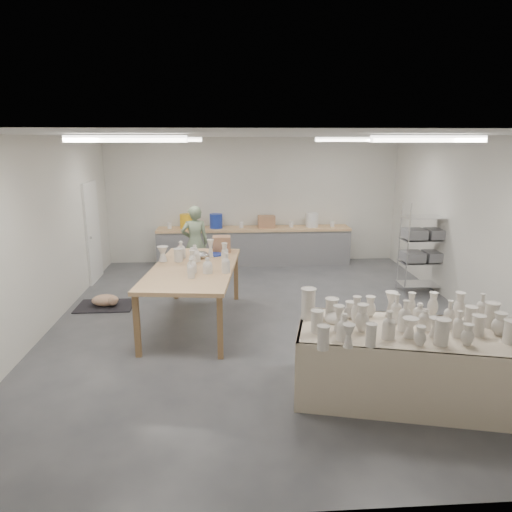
{
  "coord_description": "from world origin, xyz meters",
  "views": [
    {
      "loc": [
        -0.65,
        -7.03,
        2.92
      ],
      "look_at": [
        -0.17,
        0.33,
        1.05
      ],
      "focal_mm": 32.0,
      "sensor_mm": 36.0,
      "label": 1
    }
  ],
  "objects": [
    {
      "name": "room",
      "position": [
        -0.11,
        0.08,
        2.06
      ],
      "size": [
        8.0,
        8.02,
        3.0
      ],
      "color": "#424449",
      "rests_on": "ground"
    },
    {
      "name": "back_counter",
      "position": [
        -0.01,
        3.68,
        0.49
      ],
      "size": [
        4.6,
        0.6,
        1.24
      ],
      "color": "tan",
      "rests_on": "ground"
    },
    {
      "name": "wire_shelf",
      "position": [
        3.2,
        1.4,
        0.92
      ],
      "size": [
        0.88,
        0.48,
        1.8
      ],
      "color": "silver",
      "rests_on": "ground"
    },
    {
      "name": "drying_table",
      "position": [
        1.34,
        -2.34,
        0.46
      ],
      "size": [
        2.57,
        1.67,
        1.21
      ],
      "rotation": [
        0.0,
        0.0,
        -0.24
      ],
      "color": "olive",
      "rests_on": "ground"
    },
    {
      "name": "work_table",
      "position": [
        -1.15,
        0.15,
        0.95
      ],
      "size": [
        1.56,
        2.7,
        1.33
      ],
      "rotation": [
        0.0,
        0.0,
        -0.11
      ],
      "color": "tan",
      "rests_on": "ground"
    },
    {
      "name": "rug",
      "position": [
        -2.87,
        0.93,
        0.01
      ],
      "size": [
        1.0,
        0.7,
        0.02
      ],
      "primitive_type": "cube",
      "color": "black",
      "rests_on": "ground"
    },
    {
      "name": "cat",
      "position": [
        -2.85,
        0.91,
        0.12
      ],
      "size": [
        0.54,
        0.42,
        0.2
      ],
      "rotation": [
        0.0,
        0.0,
        0.22
      ],
      "color": "white",
      "rests_on": "rug"
    },
    {
      "name": "potter",
      "position": [
        -1.33,
        2.58,
        0.8
      ],
      "size": [
        0.63,
        0.46,
        1.6
      ],
      "primitive_type": "imported",
      "rotation": [
        0.0,
        0.0,
        3.29
      ],
      "color": "gray",
      "rests_on": "ground"
    },
    {
      "name": "red_stool",
      "position": [
        -1.33,
        2.85,
        0.3
      ],
      "size": [
        0.4,
        0.4,
        0.33
      ],
      "rotation": [
        0.0,
        0.0,
        0.14
      ],
      "color": "#AB181A",
      "rests_on": "ground"
    }
  ]
}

